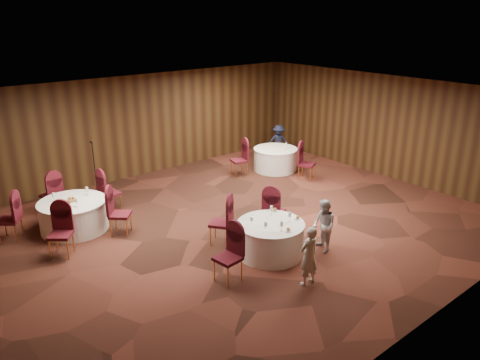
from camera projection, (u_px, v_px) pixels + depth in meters
ground at (239, 225)px, 11.66m from camera, size 12.00×12.00×0.00m
room_shell at (239, 150)px, 10.99m from camera, size 12.00×12.00×12.00m
table_main at (270, 238)px, 10.17m from camera, size 1.47×1.47×0.74m
table_left at (74, 215)px, 11.32m from camera, size 1.62×1.62×0.74m
table_right at (275, 159)px, 15.58m from camera, size 1.45×1.45×0.74m
chairs_main at (242, 229)px, 10.33m from camera, size 2.89×2.03×1.00m
chairs_left at (71, 210)px, 11.30m from camera, size 3.18×3.10×1.00m
chairs_right at (272, 162)px, 14.86m from camera, size 2.06×2.32×1.00m
tabletop_main at (278, 218)px, 10.04m from camera, size 1.11×1.07×0.22m
tabletop_left at (72, 198)px, 11.18m from camera, size 0.84×0.75×0.22m
tabletop_right at (286, 145)px, 15.31m from camera, size 0.08×0.08×0.22m
mic_stand at (96, 182)px, 13.18m from camera, size 0.24×0.24×1.67m
woman_a at (309, 256)px, 8.97m from camera, size 0.45×0.29×1.22m
woman_b at (324, 226)px, 10.25m from camera, size 0.64×0.71×1.20m
man_c at (278, 142)px, 16.74m from camera, size 0.91×0.82×1.22m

